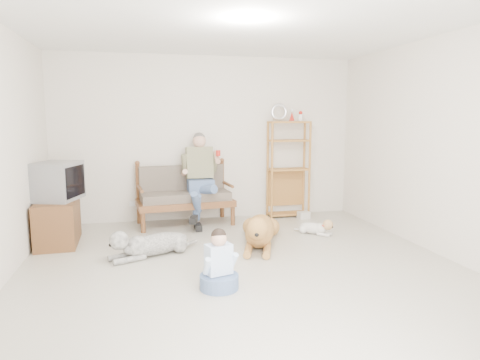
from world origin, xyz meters
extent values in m
plane|color=beige|center=(0.00, 0.00, 0.00)|extent=(5.50, 5.50, 0.00)
plane|color=white|center=(0.00, 0.00, 2.70)|extent=(5.50, 5.50, 0.00)
plane|color=beige|center=(0.00, 2.75, 1.35)|extent=(5.00, 0.00, 5.00)
plane|color=beige|center=(0.00, -2.75, 1.35)|extent=(5.00, 0.00, 5.00)
plane|color=beige|center=(2.50, 0.00, 1.35)|extent=(0.00, 5.50, 5.50)
cube|color=brown|center=(-0.43, 2.37, 0.35)|extent=(1.56, 0.85, 0.10)
cube|color=#675B4E|center=(-0.43, 2.37, 0.47)|extent=(1.43, 0.74, 0.13)
cube|color=#675B4E|center=(-0.43, 2.61, 0.70)|extent=(1.39, 0.26, 0.45)
cylinder|color=brown|center=(-0.43, 2.67, 0.90)|extent=(1.40, 0.19, 0.05)
cylinder|color=brown|center=(-1.13, 2.07, 0.15)|extent=(0.07, 0.07, 0.30)
cylinder|color=brown|center=(-1.13, 2.67, 0.47)|extent=(0.07, 0.07, 0.95)
cylinder|color=brown|center=(0.27, 2.07, 0.15)|extent=(0.07, 0.07, 0.30)
cylinder|color=brown|center=(0.27, 2.67, 0.47)|extent=(0.07, 0.07, 0.95)
cube|color=slate|center=(-0.19, 2.35, 0.63)|extent=(0.40, 0.38, 0.20)
cube|color=gray|center=(-0.19, 2.45, 0.98)|extent=(0.42, 0.29, 0.53)
sphere|color=tan|center=(-0.19, 2.42, 1.33)|extent=(0.21, 0.21, 0.21)
sphere|color=#56514C|center=(-0.19, 2.44, 1.37)|extent=(0.19, 0.19, 0.19)
cylinder|color=red|center=(0.08, 2.23, 1.15)|extent=(0.07, 0.07, 0.09)
cube|color=#A46633|center=(1.36, 2.55, 1.62)|extent=(0.69, 0.28, 0.03)
torus|color=silver|center=(1.18, 2.55, 1.79)|extent=(0.29, 0.05, 0.29)
cone|color=red|center=(1.40, 2.55, 1.72)|extent=(0.09, 0.09, 0.15)
cylinder|color=#A46633|center=(1.02, 2.42, 0.82)|extent=(0.04, 0.04, 1.64)
cylinder|color=#A46633|center=(1.02, 2.68, 0.82)|extent=(0.04, 0.04, 1.64)
cylinder|color=#A46633|center=(1.69, 2.42, 0.82)|extent=(0.04, 0.04, 1.64)
cylinder|color=#A46633|center=(1.69, 2.68, 0.82)|extent=(0.04, 0.04, 1.64)
cube|color=white|center=(1.56, 2.31, 0.06)|extent=(0.20, 0.16, 0.12)
cube|color=brown|center=(-2.22, 1.69, 0.30)|extent=(0.53, 0.92, 0.60)
cube|color=brown|center=(-2.46, 1.47, 0.30)|extent=(0.04, 0.40, 0.50)
cube|color=brown|center=(-2.46, 1.91, 0.30)|extent=(0.04, 0.40, 0.50)
cube|color=slate|center=(-2.20, 1.72, 0.86)|extent=(0.65, 0.73, 0.51)
cube|color=black|center=(-1.97, 1.65, 0.86)|extent=(0.17, 0.50, 0.41)
cube|color=silver|center=(-1.25, 2.73, 0.30)|extent=(0.12, 0.02, 0.08)
ellipsoid|color=#B07C3D|center=(0.46, 1.15, 0.18)|extent=(0.73, 1.18, 0.35)
sphere|color=#B07C3D|center=(0.36, 0.83, 0.20)|extent=(0.35, 0.35, 0.35)
sphere|color=#B07C3D|center=(0.27, 0.56, 0.35)|extent=(0.28, 0.28, 0.28)
ellipsoid|color=#B07C3D|center=(0.23, 0.45, 0.32)|extent=(0.18, 0.23, 0.11)
cylinder|color=#B07C3D|center=(0.64, 1.68, 0.07)|extent=(0.07, 0.45, 0.06)
ellipsoid|color=#B07C3D|center=(0.19, 0.62, 0.35)|extent=(0.09, 0.10, 0.14)
ellipsoid|color=#B07C3D|center=(0.37, 0.56, 0.35)|extent=(0.09, 0.10, 0.14)
ellipsoid|color=silver|center=(-0.94, 0.92, 0.13)|extent=(0.93, 0.64, 0.26)
sphere|color=silver|center=(-1.18, 0.81, 0.15)|extent=(0.26, 0.26, 0.26)
sphere|color=silver|center=(-1.38, 0.72, 0.26)|extent=(0.23, 0.23, 0.23)
ellipsoid|color=silver|center=(-1.47, 0.68, 0.24)|extent=(0.19, 0.16, 0.09)
cylinder|color=silver|center=(-0.53, 1.10, 0.05)|extent=(0.28, 0.28, 0.04)
ellipsoid|color=silver|center=(-1.39, 0.80, 0.26)|extent=(0.09, 0.08, 0.11)
ellipsoid|color=silver|center=(-1.33, 0.65, 0.26)|extent=(0.09, 0.08, 0.11)
ellipsoid|color=silver|center=(1.34, 1.39, 0.08)|extent=(0.43, 0.43, 0.16)
sphere|color=silver|center=(1.43, 1.30, 0.09)|extent=(0.16, 0.16, 0.16)
sphere|color=tan|center=(1.50, 1.22, 0.16)|extent=(0.15, 0.15, 0.15)
ellipsoid|color=tan|center=(1.55, 1.17, 0.15)|extent=(0.12, 0.12, 0.06)
cylinder|color=silver|center=(1.20, 1.54, 0.03)|extent=(0.16, 0.10, 0.03)
cone|color=tan|center=(1.46, 1.19, 0.21)|extent=(0.04, 0.04, 0.05)
cone|color=tan|center=(1.53, 1.27, 0.21)|extent=(0.04, 0.04, 0.05)
torus|color=red|center=(1.49, 1.24, 0.15)|extent=(0.14, 0.14, 0.02)
cylinder|color=slate|center=(-0.37, -0.32, 0.07)|extent=(0.39, 0.39, 0.14)
cube|color=silver|center=(-0.37, -0.30, 0.30)|extent=(0.28, 0.22, 0.30)
sphere|color=tan|center=(-0.37, -0.32, 0.52)|extent=(0.16, 0.16, 0.16)
sphere|color=black|center=(-0.37, -0.31, 0.54)|extent=(0.15, 0.15, 0.15)
camera|label=1|loc=(-1.08, -4.35, 1.70)|focal=32.00mm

